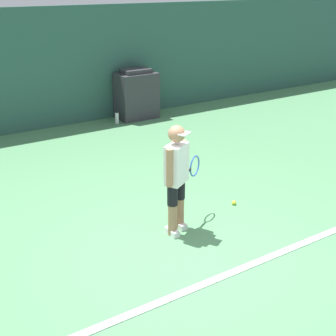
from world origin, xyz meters
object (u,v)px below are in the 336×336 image
tennis_ball (234,203)px  water_bottle (117,118)px  covered_chair (136,95)px  tennis_player (177,175)px

tennis_ball → water_bottle: bearing=84.3°
water_bottle → covered_chair: bearing=14.4°
covered_chair → water_bottle: size_ratio=4.27×
tennis_ball → water_bottle: 4.85m
covered_chair → water_bottle: 0.79m
tennis_player → water_bottle: tennis_player is taller
tennis_player → tennis_ball: bearing=-21.1°
tennis_player → covered_chair: size_ratio=1.25×
tennis_player → tennis_ball: tennis_player is taller
covered_chair → tennis_ball: bearing=-102.7°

